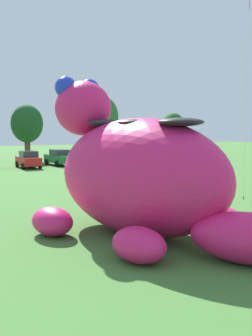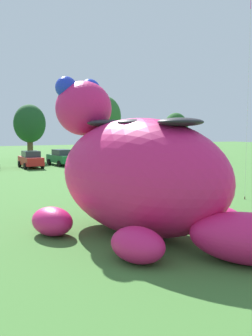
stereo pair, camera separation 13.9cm
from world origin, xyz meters
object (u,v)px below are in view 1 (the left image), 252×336
(spectator_near_inflatable, at_px, (137,184))
(car_green, at_px, (59,157))
(giant_inflatable_creature, at_px, (140,175))
(car_red, at_px, (28,159))
(spectator_mid_field, at_px, (101,165))

(spectator_near_inflatable, bearing_deg, car_green, 82.79)
(giant_inflatable_creature, height_order, spectator_near_inflatable, giant_inflatable_creature)
(car_green, height_order, spectator_near_inflatable, car_green)
(giant_inflatable_creature, relative_size, car_green, 2.56)
(giant_inflatable_creature, bearing_deg, car_red, 84.47)
(spectator_mid_field, bearing_deg, giant_inflatable_creature, -110.35)
(car_green, xyz_separation_m, spectator_near_inflatable, (-2.73, -21.57, -0.01))
(spectator_near_inflatable, bearing_deg, spectator_mid_field, 74.86)
(car_green, bearing_deg, spectator_mid_field, -87.95)
(car_red, xyz_separation_m, spectator_mid_field, (3.98, -8.93, -0.01))
(giant_inflatable_creature, distance_m, spectator_near_inflatable, 7.28)
(car_green, height_order, spectator_mid_field, car_green)
(giant_inflatable_creature, bearing_deg, car_green, 77.45)
(spectator_near_inflatable, relative_size, spectator_mid_field, 1.00)
(giant_inflatable_creature, height_order, car_red, giant_inflatable_creature)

